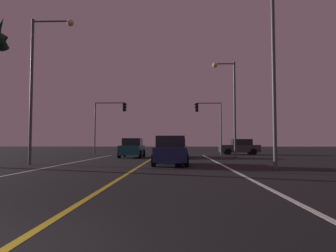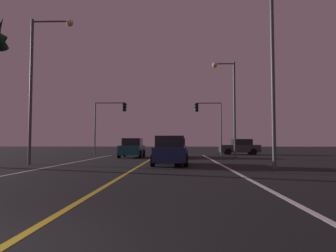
{
  "view_description": "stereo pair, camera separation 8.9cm",
  "coord_description": "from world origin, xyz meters",
  "px_view_note": "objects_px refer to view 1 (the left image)",
  "views": [
    {
      "loc": [
        2.13,
        -3.52,
        1.32
      ],
      "look_at": [
        1.13,
        28.32,
        3.0
      ],
      "focal_mm": 33.52,
      "sensor_mm": 36.0,
      "label": 1
    },
    {
      "loc": [
        2.22,
        -3.52,
        1.32
      ],
      "look_at": [
        1.13,
        28.32,
        3.0
      ],
      "focal_mm": 33.52,
      "sensor_mm": 36.0,
      "label": 2
    }
  ],
  "objects_px": {
    "car_oncoming": "(132,148)",
    "street_lamp_left_mid": "(41,72)",
    "street_lamp_right_far": "(230,97)",
    "car_ahead_far": "(176,148)",
    "traffic_light_near_left": "(110,116)",
    "street_lamp_right_near": "(265,55)",
    "traffic_light_near_right": "(208,116)",
    "car_lead_same_lane": "(171,151)",
    "car_crossing_side": "(240,147)"
  },
  "relations": [
    {
      "from": "car_oncoming",
      "to": "street_lamp_left_mid",
      "type": "xyz_separation_m",
      "value": [
        -4.28,
        -9.22,
        4.79
      ]
    },
    {
      "from": "street_lamp_left_mid",
      "to": "street_lamp_right_far",
      "type": "relative_size",
      "value": 1.12
    },
    {
      "from": "car_ahead_far",
      "to": "traffic_light_near_left",
      "type": "bearing_deg",
      "value": 58.16
    },
    {
      "from": "car_ahead_far",
      "to": "street_lamp_left_mid",
      "type": "height_order",
      "value": "street_lamp_left_mid"
    },
    {
      "from": "car_ahead_far",
      "to": "street_lamp_right_far",
      "type": "height_order",
      "value": "street_lamp_right_far"
    },
    {
      "from": "traffic_light_near_left",
      "to": "street_lamp_right_near",
      "type": "bearing_deg",
      "value": -57.18
    },
    {
      "from": "car_oncoming",
      "to": "traffic_light_near_right",
      "type": "xyz_separation_m",
      "value": [
        7.27,
        4.97,
        3.25
      ]
    },
    {
      "from": "car_lead_same_lane",
      "to": "car_crossing_side",
      "type": "xyz_separation_m",
      "value": [
        7.25,
        16.4,
        0.0
      ]
    },
    {
      "from": "car_crossing_side",
      "to": "traffic_light_near_right",
      "type": "relative_size",
      "value": 0.78
    },
    {
      "from": "street_lamp_right_near",
      "to": "street_lamp_right_far",
      "type": "distance_m",
      "value": 10.47
    },
    {
      "from": "car_lead_same_lane",
      "to": "street_lamp_right_far",
      "type": "relative_size",
      "value": 0.54
    },
    {
      "from": "traffic_light_near_right",
      "to": "street_lamp_left_mid",
      "type": "xyz_separation_m",
      "value": [
        -11.55,
        -14.19,
        1.54
      ]
    },
    {
      "from": "car_crossing_side",
      "to": "street_lamp_left_mid",
      "type": "bearing_deg",
      "value": 46.82
    },
    {
      "from": "traffic_light_near_right",
      "to": "street_lamp_left_mid",
      "type": "distance_m",
      "value": 18.36
    },
    {
      "from": "car_crossing_side",
      "to": "traffic_light_near_left",
      "type": "height_order",
      "value": "traffic_light_near_left"
    },
    {
      "from": "traffic_light_near_right",
      "to": "car_ahead_far",
      "type": "bearing_deg",
      "value": 52.17
    },
    {
      "from": "car_lead_same_lane",
      "to": "car_oncoming",
      "type": "distance_m",
      "value": 10.13
    },
    {
      "from": "car_crossing_side",
      "to": "street_lamp_right_near",
      "type": "xyz_separation_m",
      "value": [
        -2.58,
        -19.65,
        4.75
      ]
    },
    {
      "from": "street_lamp_left_mid",
      "to": "street_lamp_right_far",
      "type": "xyz_separation_m",
      "value": [
        12.57,
        6.96,
        -0.58
      ]
    },
    {
      "from": "car_crossing_side",
      "to": "traffic_light_near_left",
      "type": "relative_size",
      "value": 0.77
    },
    {
      "from": "car_oncoming",
      "to": "traffic_light_near_right",
      "type": "bearing_deg",
      "value": 124.36
    },
    {
      "from": "traffic_light_near_left",
      "to": "street_lamp_right_far",
      "type": "height_order",
      "value": "street_lamp_right_far"
    },
    {
      "from": "car_lead_same_lane",
      "to": "traffic_light_near_left",
      "type": "height_order",
      "value": "traffic_light_near_left"
    },
    {
      "from": "traffic_light_near_left",
      "to": "street_lamp_left_mid",
      "type": "height_order",
      "value": "street_lamp_left_mid"
    },
    {
      "from": "car_ahead_far",
      "to": "street_lamp_left_mid",
      "type": "xyz_separation_m",
      "value": [
        -8.17,
        -9.84,
        4.79
      ]
    },
    {
      "from": "traffic_light_near_left",
      "to": "car_lead_same_lane",
      "type": "bearing_deg",
      "value": -64.96
    },
    {
      "from": "car_crossing_side",
      "to": "street_lamp_left_mid",
      "type": "xyz_separation_m",
      "value": [
        -15.16,
        -16.16,
        4.79
      ]
    },
    {
      "from": "car_lead_same_lane",
      "to": "traffic_light_near_left",
      "type": "bearing_deg",
      "value": 25.04
    },
    {
      "from": "car_lead_same_lane",
      "to": "traffic_light_near_right",
      "type": "relative_size",
      "value": 0.78
    },
    {
      "from": "car_ahead_far",
      "to": "street_lamp_right_near",
      "type": "bearing_deg",
      "value": -161.72
    },
    {
      "from": "car_ahead_far",
      "to": "street_lamp_left_mid",
      "type": "relative_size",
      "value": 0.48
    },
    {
      "from": "car_lead_same_lane",
      "to": "street_lamp_left_mid",
      "type": "relative_size",
      "value": 0.48
    },
    {
      "from": "traffic_light_near_right",
      "to": "street_lamp_left_mid",
      "type": "height_order",
      "value": "street_lamp_left_mid"
    },
    {
      "from": "car_lead_same_lane",
      "to": "car_oncoming",
      "type": "xyz_separation_m",
      "value": [
        -3.64,
        9.45,
        0.0
      ]
    },
    {
      "from": "street_lamp_left_mid",
      "to": "street_lamp_right_far",
      "type": "distance_m",
      "value": 14.38
    },
    {
      "from": "car_oncoming",
      "to": "street_lamp_right_far",
      "type": "bearing_deg",
      "value": 74.79
    },
    {
      "from": "traffic_light_near_left",
      "to": "car_crossing_side",
      "type": "bearing_deg",
      "value": 8.03
    },
    {
      "from": "car_lead_same_lane",
      "to": "car_ahead_far",
      "type": "height_order",
      "value": "same"
    },
    {
      "from": "street_lamp_right_near",
      "to": "street_lamp_left_mid",
      "type": "bearing_deg",
      "value": -15.52
    },
    {
      "from": "car_ahead_far",
      "to": "traffic_light_near_left",
      "type": "height_order",
      "value": "traffic_light_near_left"
    },
    {
      "from": "car_oncoming",
      "to": "street_lamp_right_near",
      "type": "bearing_deg",
      "value": 33.16
    },
    {
      "from": "car_lead_same_lane",
      "to": "traffic_light_near_left",
      "type": "relative_size",
      "value": 0.77
    },
    {
      "from": "car_crossing_side",
      "to": "car_ahead_far",
      "type": "bearing_deg",
      "value": 42.11
    },
    {
      "from": "traffic_light_near_right",
      "to": "car_oncoming",
      "type": "bearing_deg",
      "value": 34.36
    },
    {
      "from": "car_oncoming",
      "to": "car_ahead_far",
      "type": "relative_size",
      "value": 1.0
    },
    {
      "from": "car_lead_same_lane",
      "to": "car_crossing_side",
      "type": "distance_m",
      "value": 17.93
    },
    {
      "from": "car_oncoming",
      "to": "car_ahead_far",
      "type": "xyz_separation_m",
      "value": [
        3.9,
        0.63,
        0.0
      ]
    },
    {
      "from": "car_ahead_far",
      "to": "street_lamp_left_mid",
      "type": "bearing_deg",
      "value": 140.29
    },
    {
      "from": "car_oncoming",
      "to": "street_lamp_right_near",
      "type": "distance_m",
      "value": 15.91
    },
    {
      "from": "car_crossing_side",
      "to": "street_lamp_right_near",
      "type": "distance_m",
      "value": 20.38
    }
  ]
}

